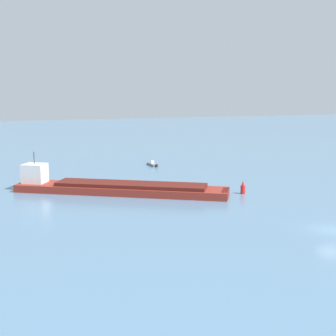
{
  "coord_description": "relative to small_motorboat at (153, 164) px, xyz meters",
  "views": [
    {
      "loc": [
        -32.36,
        -40.63,
        14.66
      ],
      "look_at": [
        -5.42,
        37.04,
        1.2
      ],
      "focal_mm": 51.28,
      "sensor_mm": 36.0,
      "label": 1
    }
  ],
  "objects": [
    {
      "name": "cargo_barge",
      "position": [
        -12.62,
        -22.15,
        0.63
      ],
      "size": [
        29.01,
        19.64,
        5.67
      ],
      "color": "maroon",
      "rests_on": "ground"
    },
    {
      "name": "small_motorboat",
      "position": [
        0.0,
        0.0,
        0.0
      ],
      "size": [
        1.46,
        3.98,
        0.95
      ],
      "color": "slate",
      "rests_on": "ground"
    },
    {
      "name": "ground_plane",
      "position": [
        4.9,
        -47.58,
        -0.26
      ],
      "size": [
        400.0,
        400.0,
        0.0
      ],
      "primitive_type": "plane",
      "color": "slate"
    },
    {
      "name": "channel_buoy_red",
      "position": [
        4.53,
        -28.59,
        0.55
      ],
      "size": [
        0.7,
        0.7,
        1.9
      ],
      "color": "red",
      "rests_on": "ground"
    }
  ]
}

